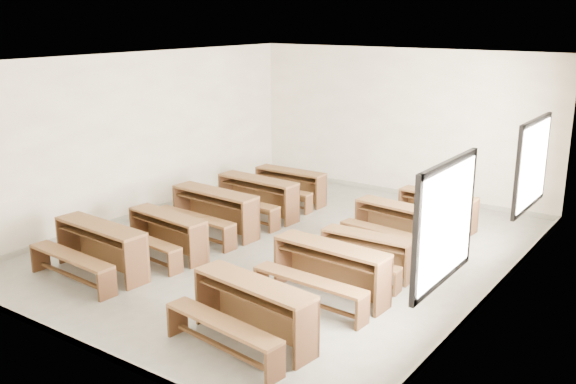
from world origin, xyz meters
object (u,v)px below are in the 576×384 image
Objects in this scene: desk_set_9 at (436,208)px; desk_set_4 at (289,184)px; desk_set_3 at (256,195)px; desk_set_6 at (329,268)px; desk_set_7 at (366,252)px; desk_set_1 at (165,232)px; desk_set_5 at (251,308)px; desk_set_0 at (98,246)px; desk_set_8 at (399,223)px; desk_set_2 at (213,209)px.

desk_set_4 is at bearing -171.95° from desk_set_9.
desk_set_3 is 1.01× the size of desk_set_6.
desk_set_6 reaches higher than desk_set_7.
desk_set_1 is 0.91× the size of desk_set_5.
desk_set_0 reaches higher than desk_set_6.
desk_set_3 is 3.94m from desk_set_6.
desk_set_8 is at bearing 46.96° from desk_set_1.
desk_set_5 is at bearing -2.36° from desk_set_0.
desk_set_5 reaches higher than desk_set_1.
desk_set_6 reaches higher than desk_set_1.
desk_set_0 reaches higher than desk_set_7.
desk_set_8 is at bearing -20.72° from desk_set_4.
desk_set_0 reaches higher than desk_set_4.
desk_set_4 is 4.09m from desk_set_7.
desk_set_5 is 5.44m from desk_set_9.
desk_set_9 is (0.13, 5.44, -0.06)m from desk_set_5.
desk_set_2 is 4.13m from desk_set_5.
desk_set_3 reaches higher than desk_set_1.
desk_set_4 is 6.03m from desk_set_5.
desk_set_1 is 0.93× the size of desk_set_3.
desk_set_3 is 3.47m from desk_set_9.
desk_set_0 is at bearing -91.16° from desk_set_2.
desk_set_0 is at bearing -92.87° from desk_set_4.
desk_set_9 reaches higher than desk_set_7.
desk_set_5 is 2.66m from desk_set_7.
desk_set_2 is 1.24× the size of desk_set_7.
desk_set_8 is (3.03, 0.08, -0.03)m from desk_set_3.
desk_set_5 is 1.19× the size of desk_set_9.
desk_set_3 is (0.21, 3.68, -0.00)m from desk_set_0.
desk_set_1 reaches higher than desk_set_4.
desk_set_9 is (0.12, 1.36, -0.04)m from desk_set_8.
desk_set_9 is at bearing 27.02° from desk_set_3.
desk_set_2 is 1.06× the size of desk_set_8.
desk_set_9 is (3.19, 2.67, -0.08)m from desk_set_2.
desk_set_1 reaches higher than desk_set_7.
desk_set_3 reaches higher than desk_set_4.
desk_set_5 is (3.24, -0.32, -0.01)m from desk_set_0.
desk_set_6 reaches higher than desk_set_9.
desk_set_0 is at bearing -178.94° from desk_set_5.
desk_set_7 is 0.97× the size of desk_set_9.
desk_set_6 is (3.18, -1.15, -0.01)m from desk_set_2.
desk_set_3 is at bearing 154.24° from desk_set_7.
desk_set_7 is at bearing 1.02° from desk_set_2.
desk_set_3 reaches higher than desk_set_7.
desk_set_9 is at bearing 92.19° from desk_set_6.
desk_set_4 is 1.04× the size of desk_set_9.
desk_set_5 is 1.23× the size of desk_set_7.
desk_set_1 reaches higher than desk_set_9.
desk_set_9 is (3.37, 5.11, -0.07)m from desk_set_0.
desk_set_4 reaches higher than desk_set_7.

